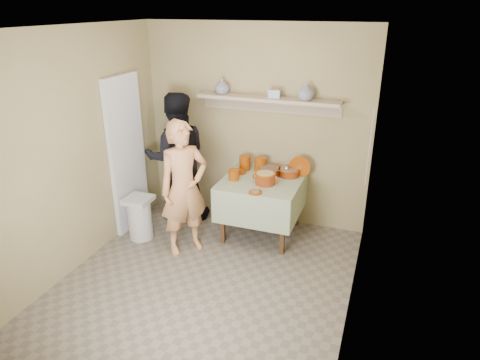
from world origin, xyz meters
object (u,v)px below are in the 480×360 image
at_px(person_helper, 177,158).
at_px(person_cook, 184,188).
at_px(serving_table, 262,188).
at_px(trash_bin, 140,217).
at_px(cazuela_rice, 265,178).

bearing_deg(person_helper, person_cook, 94.54).
xyz_separation_m(person_helper, serving_table, (1.23, -0.09, -0.24)).
xyz_separation_m(person_cook, serving_table, (0.74, 0.66, -0.17)).
bearing_deg(trash_bin, person_cook, -4.49).
bearing_deg(person_cook, serving_table, -7.50).
distance_m(person_helper, cazuela_rice, 1.32).
bearing_deg(cazuela_rice, serving_table, 123.01).
xyz_separation_m(serving_table, cazuela_rice, (0.08, -0.12, 0.20)).
relative_size(serving_table, cazuela_rice, 2.95).
distance_m(person_helper, serving_table, 1.25).
height_order(person_cook, person_helper, person_helper).
distance_m(person_cook, person_helper, 0.90).
height_order(person_cook, trash_bin, person_cook).
bearing_deg(serving_table, person_cook, -138.13).
height_order(person_helper, trash_bin, person_helper).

